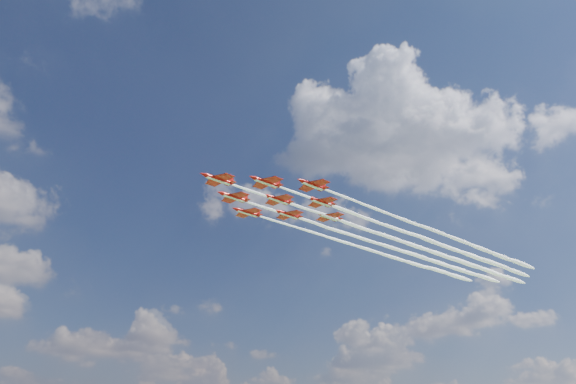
{
  "coord_description": "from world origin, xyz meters",
  "views": [
    {
      "loc": [
        -85.09,
        -112.6,
        14.91
      ],
      "look_at": [
        6.96,
        2.56,
        77.11
      ],
      "focal_mm": 35.0,
      "sensor_mm": 36.0,
      "label": 1
    }
  ],
  "objects": [
    {
      "name": "jet_row2_port",
      "position": [
        54.74,
        -2.18,
        73.23
      ],
      "size": [
        130.92,
        13.45,
        2.58
      ],
      "rotation": [
        0.0,
        0.0,
        0.07
      ],
      "color": "#AD0D09"
    },
    {
      "name": "jet_row3_centre",
      "position": [
        64.41,
        5.29,
        73.23
      ],
      "size": [
        130.92,
        13.45,
        2.58
      ],
      "rotation": [
        0.0,
        0.0,
        0.07
      ],
      "color": "#AD0D09"
    },
    {
      "name": "jet_tail",
      "position": [
        84.63,
        6.6,
        73.23
      ],
      "size": [
        130.92,
        13.45,
        2.58
      ],
      "rotation": [
        0.0,
        0.0,
        0.07
      ],
      "color": "#AD0D09"
    },
    {
      "name": "jet_row4_starb",
      "position": [
        74.07,
        12.75,
        73.23
      ],
      "size": [
        130.92,
        13.45,
        2.58
      ],
      "rotation": [
        0.0,
        0.0,
        0.07
      ],
      "color": "#AD0D09"
    },
    {
      "name": "jet_row4_port",
      "position": [
        74.96,
        -0.86,
        73.23
      ],
      "size": [
        130.92,
        13.45,
        2.58
      ],
      "rotation": [
        0.0,
        0.0,
        0.07
      ],
      "color": "#AD0D09"
    },
    {
      "name": "jet_row3_starb",
      "position": [
        63.52,
        18.91,
        73.23
      ],
      "size": [
        130.92,
        13.45,
        2.58
      ],
      "rotation": [
        0.0,
        0.0,
        0.07
      ],
      "color": "#AD0D09"
    },
    {
      "name": "jet_row2_starb",
      "position": [
        53.86,
        11.44,
        73.23
      ],
      "size": [
        130.92,
        13.45,
        2.58
      ],
      "rotation": [
        0.0,
        0.0,
        0.07
      ],
      "color": "#AD0D09"
    },
    {
      "name": "jet_lead",
      "position": [
        44.19,
        3.97,
        73.23
      ],
      "size": [
        130.92,
        13.45,
        2.58
      ],
      "rotation": [
        0.0,
        0.0,
        0.07
      ],
      "color": "#AD0D09"
    },
    {
      "name": "jet_row3_port",
      "position": [
        65.3,
        -8.33,
        73.23
      ],
      "size": [
        130.92,
        13.45,
        2.58
      ],
      "rotation": [
        0.0,
        0.0,
        0.07
      ],
      "color": "#AD0D09"
    }
  ]
}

